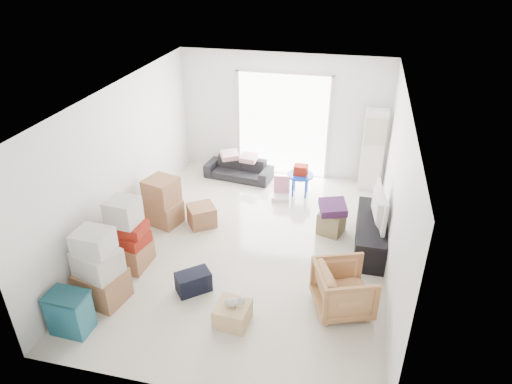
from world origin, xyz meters
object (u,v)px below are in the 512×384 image
Objects in this scene: tv_console at (370,234)px; television at (373,217)px; ac_tower at (373,151)px; sofa at (239,166)px; kids_table at (301,174)px; armchair at (344,287)px; storage_bins at (70,313)px; wood_crate at (233,314)px; ottoman at (331,222)px.

tv_console is 1.60× the size of television.
sofa is at bearing -176.97° from ac_tower.
armchair is at bearing -71.50° from kids_table.
ac_tower is 3.87m from armchair.
storage_bins is 1.36× the size of wood_crate.
tv_console is at bearing 36.64° from storage_bins.
armchair is 1.99m from ottoman.
ac_tower is at bearing 22.88° from kids_table.
kids_table is (-1.45, 1.59, -0.12)m from television.
armchair reaches higher than storage_bins.
sofa reaches higher than wood_crate.
kids_table reaches higher than sofa.
television reaches higher than storage_bins.
sofa is 3.55× the size of ottoman.
television is at bearing 90.00° from tv_console.
ac_tower is 4.19× the size of ottoman.
ottoman is at bearing -30.88° from sofa.
sofa is at bearing 78.32° from storage_bins.
tv_console reaches higher than wood_crate.
ac_tower is at bearing -5.89° from television.
ac_tower is 2.21× the size of armchair.
ottoman is at bearing 44.87° from storage_bins.
ac_tower reaches higher than ottoman.
sofa reaches higher than tv_console.
armchair reaches higher than tv_console.
ac_tower reaches higher than armchair.
sofa is at bearing 14.27° from armchair.
wood_crate is at bearing -113.83° from ottoman.
television is at bearing -32.45° from armchair.
ottoman reaches higher than wood_crate.
ac_tower is at bearing 68.29° from wood_crate.
sofa is at bearing 47.66° from television.
kids_table is (1.44, -0.44, 0.19)m from sofa.
sofa is 1.51m from kids_table.
armchair is 1.90× the size of ottoman.
kids_table is 3.89m from wood_crate.
ottoman is 0.93× the size of wood_crate.
kids_table is at bearing 84.44° from wood_crate.
tv_console is at bearing -32.45° from armchair.
ac_tower is 2.26m from tv_console.
armchair is at bearing 19.41° from storage_bins.
sofa is 5.03m from storage_bins.
armchair is at bearing -102.31° from tv_console.
wood_crate is (-1.82, -2.27, -0.45)m from television.
television is 0.67× the size of sofa.
armchair is 3.75m from storage_bins.
armchair is 3.42m from kids_table.
kids_table reaches higher than tv_console.
wood_crate is at bearing -128.73° from tv_console.
storage_bins is 1.47× the size of ottoman.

